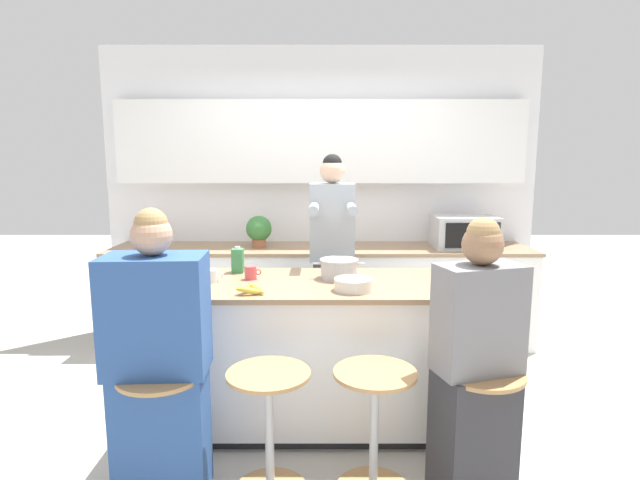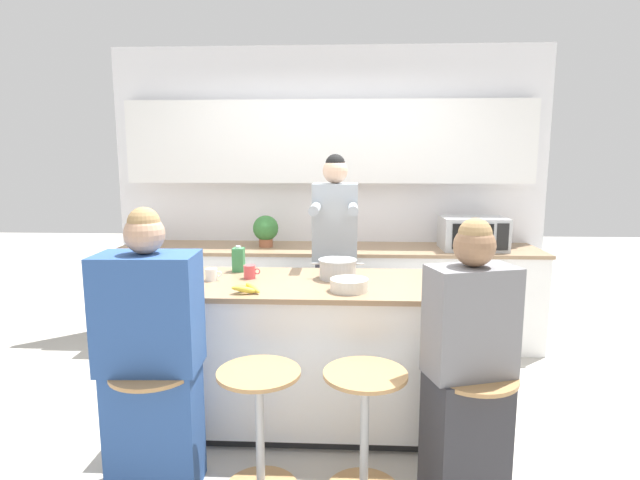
# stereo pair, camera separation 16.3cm
# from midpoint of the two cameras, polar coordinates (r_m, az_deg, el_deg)

# --- Properties ---
(ground_plane) EXTENTS (16.00, 16.00, 0.00)m
(ground_plane) POSITION_cam_midpoint_polar(r_m,az_deg,el_deg) (3.44, -1.44, -19.78)
(ground_plane) COLOR #B2ADA3
(wall_back) EXTENTS (4.07, 0.22, 2.70)m
(wall_back) POSITION_cam_midpoint_polar(r_m,az_deg,el_deg) (4.75, -1.05, 7.70)
(wall_back) COLOR white
(wall_back) RESTS_ON ground_plane
(back_counter) EXTENTS (3.77, 0.66, 0.88)m
(back_counter) POSITION_cam_midpoint_polar(r_m,az_deg,el_deg) (4.60, -1.07, -6.25)
(back_counter) COLOR white
(back_counter) RESTS_ON ground_plane
(kitchen_island) EXTENTS (1.95, 0.81, 0.91)m
(kitchen_island) POSITION_cam_midpoint_polar(r_m,az_deg,el_deg) (3.24, -1.47, -12.60)
(kitchen_island) COLOR black
(kitchen_island) RESTS_ON ground_plane
(bar_stool_leftmost) EXTENTS (0.41, 0.41, 0.65)m
(bar_stool_leftmost) POSITION_cam_midpoint_polar(r_m,az_deg,el_deg) (2.74, -19.43, -19.39)
(bar_stool_leftmost) COLOR tan
(bar_stool_leftmost) RESTS_ON ground_plane
(bar_stool_center_left) EXTENTS (0.41, 0.41, 0.65)m
(bar_stool_center_left) POSITION_cam_midpoint_polar(r_m,az_deg,el_deg) (2.64, -7.85, -20.05)
(bar_stool_center_left) COLOR tan
(bar_stool_center_left) RESTS_ON ground_plane
(bar_stool_center_right) EXTENTS (0.41, 0.41, 0.65)m
(bar_stool_center_right) POSITION_cam_midpoint_polar(r_m,az_deg,el_deg) (2.63, 4.19, -20.05)
(bar_stool_center_right) COLOR tan
(bar_stool_center_right) RESTS_ON ground_plane
(bar_stool_rightmost) EXTENTS (0.41, 0.41, 0.65)m
(bar_stool_rightmost) POSITION_cam_midpoint_polar(r_m,az_deg,el_deg) (2.72, 15.85, -19.39)
(bar_stool_rightmost) COLOR tan
(bar_stool_rightmost) RESTS_ON ground_plane
(person_cooking) EXTENTS (0.34, 0.54, 1.71)m
(person_cooking) POSITION_cam_midpoint_polar(r_m,az_deg,el_deg) (3.78, -0.03, -3.13)
(person_cooking) COLOR #383842
(person_cooking) RESTS_ON ground_plane
(person_wrapped_blanket) EXTENTS (0.49, 0.31, 1.44)m
(person_wrapped_blanket) POSITION_cam_midpoint_polar(r_m,az_deg,el_deg) (2.64, -19.86, -13.25)
(person_wrapped_blanket) COLOR #2D5193
(person_wrapped_blanket) RESTS_ON ground_plane
(person_seated_near) EXTENTS (0.45, 0.36, 1.40)m
(person_seated_near) POSITION_cam_midpoint_polar(r_m,az_deg,el_deg) (2.60, 15.48, -14.32)
(person_seated_near) COLOR #333338
(person_seated_near) RESTS_ON ground_plane
(cooking_pot) EXTENTS (0.33, 0.25, 0.13)m
(cooking_pot) POSITION_cam_midpoint_polar(r_m,az_deg,el_deg) (3.17, 0.55, -3.31)
(cooking_pot) COLOR #B7BABC
(cooking_pot) RESTS_ON kitchen_island
(fruit_bowl) EXTENTS (0.22, 0.22, 0.07)m
(fruit_bowl) POSITION_cam_midpoint_polar(r_m,az_deg,el_deg) (2.89, 2.03, -5.11)
(fruit_bowl) COLOR silver
(fruit_bowl) RESTS_ON kitchen_island
(coffee_cup_near) EXTENTS (0.11, 0.07, 0.09)m
(coffee_cup_near) POSITION_cam_midpoint_polar(r_m,az_deg,el_deg) (3.20, -9.54, -3.71)
(coffee_cup_near) COLOR #DB4C51
(coffee_cup_near) RESTS_ON kitchen_island
(coffee_cup_far) EXTENTS (0.11, 0.07, 0.08)m
(coffee_cup_far) POSITION_cam_midpoint_polar(r_m,az_deg,el_deg) (3.18, -13.83, -4.02)
(coffee_cup_far) COLOR white
(coffee_cup_far) RESTS_ON kitchen_island
(banana_bunch) EXTENTS (0.18, 0.13, 0.06)m
(banana_bunch) POSITION_cam_midpoint_polar(r_m,az_deg,el_deg) (2.86, -9.76, -5.60)
(banana_bunch) COLOR yellow
(banana_bunch) RESTS_ON kitchen_island
(juice_carton) EXTENTS (0.08, 0.08, 0.18)m
(juice_carton) POSITION_cam_midpoint_polar(r_m,az_deg,el_deg) (3.40, -10.90, -2.31)
(juice_carton) COLOR #38844C
(juice_carton) RESTS_ON kitchen_island
(microwave) EXTENTS (0.55, 0.40, 0.28)m
(microwave) POSITION_cam_midpoint_polar(r_m,az_deg,el_deg) (4.60, 15.06, 0.87)
(microwave) COLOR #B2B5B7
(microwave) RESTS_ON back_counter
(potted_plant) EXTENTS (0.23, 0.23, 0.28)m
(potted_plant) POSITION_cam_midpoint_polar(r_m,az_deg,el_deg) (4.52, -8.20, 1.16)
(potted_plant) COLOR #A86042
(potted_plant) RESTS_ON back_counter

